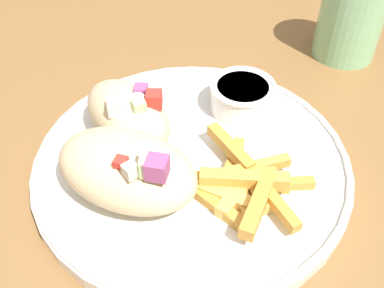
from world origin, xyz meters
TOP-DOWN VIEW (x-y plane):
  - table at (0.00, 0.00)m, footprint 1.59×1.59m
  - plate at (-0.03, -0.04)m, footprint 0.31×0.31m
  - pita_sandwich_near at (-0.08, -0.09)m, footprint 0.15×0.11m
  - pita_sandwich_far at (-0.10, -0.02)m, footprint 0.12×0.12m
  - fries_pile at (0.03, -0.07)m, footprint 0.12×0.13m
  - sauce_ramekin at (0.01, 0.05)m, footprint 0.07×0.07m
  - water_glass at (0.13, 0.21)m, footprint 0.08×0.08m

SIDE VIEW (x-z plane):
  - table at x=0.00m, z-range 0.32..1.08m
  - plate at x=-0.03m, z-range 0.76..0.78m
  - fries_pile at x=0.03m, z-range 0.77..0.80m
  - sauce_ramekin at x=0.01m, z-range 0.78..0.81m
  - pita_sandwich_near at x=-0.08m, z-range 0.77..0.84m
  - pita_sandwich_far at x=-0.10m, z-range 0.77..0.83m
  - water_glass at x=0.13m, z-range 0.76..0.87m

